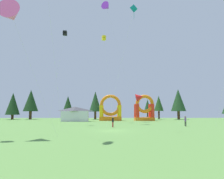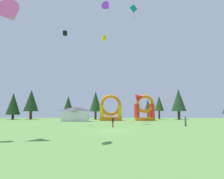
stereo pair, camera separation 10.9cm
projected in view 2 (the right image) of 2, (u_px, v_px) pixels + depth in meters
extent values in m
plane|color=#5B8C42|center=(113.00, 131.00, 30.89)|extent=(120.00, 120.00, 0.00)
cube|color=black|center=(65.00, 34.00, 46.37)|extent=(0.77, 0.77, 0.39)
cube|color=black|center=(65.00, 32.00, 46.41)|extent=(0.77, 0.77, 0.39)
cylinder|color=silver|center=(57.00, 78.00, 45.50)|extent=(2.94, 0.02, 18.39)
cube|color=yellow|center=(104.00, 39.00, 56.60)|extent=(1.07, 1.07, 0.52)
cube|color=yellow|center=(104.00, 37.00, 56.65)|extent=(1.07, 1.07, 0.52)
cylinder|color=silver|center=(108.00, 78.00, 53.35)|extent=(2.26, 4.66, 20.69)
cone|color=#EA599E|center=(11.00, 14.00, 24.23)|extent=(2.51, 2.75, 2.70)
cylinder|color=silver|center=(34.00, 75.00, 23.92)|extent=(5.08, 0.51, 12.84)
pyramid|color=#0C7F7A|center=(134.00, 8.00, 33.15)|extent=(0.90, 0.42, 0.90)
cylinder|color=#0C7F7A|center=(134.00, 14.00, 33.14)|extent=(0.04, 0.04, 1.54)
cylinder|color=silver|center=(120.00, 69.00, 33.39)|extent=(4.11, 2.08, 17.47)
cone|color=purple|center=(107.00, 7.00, 51.71)|extent=(2.58, 2.58, 2.07)
cylinder|color=silver|center=(122.00, 62.00, 48.71)|extent=(6.47, 3.66, 26.10)
cone|color=red|center=(140.00, 97.00, 56.12)|extent=(2.36, 2.15, 2.36)
cylinder|color=silver|center=(140.00, 110.00, 54.77)|extent=(0.18, 2.15, 6.07)
cylinder|color=silver|center=(51.00, 31.00, 27.76)|extent=(1.54, 7.91, 24.76)
cylinder|color=black|center=(186.00, 124.00, 40.14)|extent=(0.18, 0.18, 0.86)
cylinder|color=black|center=(185.00, 124.00, 40.24)|extent=(0.18, 0.18, 0.86)
cylinder|color=#724C8C|center=(185.00, 119.00, 40.27)|extent=(0.43, 0.43, 0.68)
sphere|color=brown|center=(185.00, 117.00, 40.31)|extent=(0.23, 0.23, 0.23)
cylinder|color=#B21E26|center=(113.00, 125.00, 37.89)|extent=(0.17, 0.17, 0.84)
cylinder|color=#B21E26|center=(113.00, 125.00, 37.75)|extent=(0.17, 0.17, 0.84)
cylinder|color=black|center=(113.00, 120.00, 37.90)|extent=(0.41, 0.41, 0.66)
sphere|color=#9E704C|center=(113.00, 117.00, 37.94)|extent=(0.23, 0.23, 0.23)
cube|color=orange|center=(111.00, 119.00, 65.19)|extent=(6.16, 3.91, 1.12)
cylinder|color=yellow|center=(102.00, 111.00, 63.95)|extent=(1.10, 1.10, 3.19)
cylinder|color=yellow|center=(120.00, 111.00, 64.03)|extent=(1.10, 1.10, 3.19)
cylinder|color=yellow|center=(102.00, 111.00, 66.75)|extent=(1.10, 1.10, 3.19)
cylinder|color=yellow|center=(119.00, 111.00, 66.83)|extent=(1.10, 1.10, 3.19)
torus|color=orange|center=(111.00, 105.00, 64.14)|extent=(5.94, 0.88, 5.94)
cube|color=orange|center=(144.00, 119.00, 64.93)|extent=(5.37, 4.05, 0.91)
cylinder|color=red|center=(137.00, 111.00, 63.67)|extent=(1.13, 1.13, 3.77)
cylinder|color=red|center=(153.00, 111.00, 63.74)|extent=(1.13, 1.13, 3.77)
cylinder|color=red|center=(136.00, 111.00, 66.57)|extent=(1.13, 1.13, 3.77)
cylinder|color=red|center=(151.00, 111.00, 66.64)|extent=(1.13, 1.13, 3.77)
torus|color=orange|center=(145.00, 104.00, 63.88)|extent=(5.14, 0.91, 5.14)
cube|color=silver|center=(75.00, 116.00, 59.61)|extent=(6.83, 3.09, 2.71)
pyramid|color=#3F3F47|center=(75.00, 109.00, 59.79)|extent=(6.83, 3.09, 1.09)
cylinder|color=#4C331E|center=(13.00, 117.00, 74.08)|extent=(0.81, 0.81, 1.52)
cone|color=#193819|center=(13.00, 104.00, 74.48)|extent=(4.49, 4.49, 7.12)
cylinder|color=#4C331E|center=(31.00, 115.00, 75.61)|extent=(0.88, 0.88, 2.62)
cone|color=#193819|center=(31.00, 100.00, 76.07)|extent=(4.87, 4.87, 7.14)
cylinder|color=#4C331E|center=(68.00, 115.00, 73.77)|extent=(0.57, 0.57, 2.60)
cone|color=#193819|center=(68.00, 104.00, 74.13)|extent=(3.14, 3.14, 4.95)
cylinder|color=#4C331E|center=(96.00, 115.00, 75.06)|extent=(0.72, 0.72, 2.55)
cone|color=#1E4221|center=(96.00, 101.00, 75.49)|extent=(3.97, 3.97, 6.63)
cylinder|color=#4C331E|center=(148.00, 116.00, 75.33)|extent=(0.46, 0.46, 2.19)
cone|color=#1E4221|center=(148.00, 106.00, 75.64)|extent=(2.57, 2.57, 4.35)
cylinder|color=#4C331E|center=(159.00, 115.00, 76.92)|extent=(0.58, 0.58, 2.73)
cone|color=#234C1E|center=(159.00, 103.00, 77.29)|extent=(3.21, 3.21, 5.11)
cylinder|color=#4C331E|center=(179.00, 115.00, 73.86)|extent=(0.86, 0.86, 2.65)
cone|color=#1E4221|center=(179.00, 100.00, 74.33)|extent=(4.78, 4.78, 7.19)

